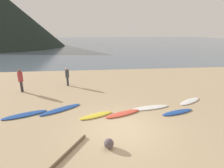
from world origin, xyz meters
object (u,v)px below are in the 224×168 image
(person_1, at_px, (67,75))
(driftwood_log, at_px, (68,152))
(surfboard_0, at_px, (25,115))
(surfboard_3, at_px, (123,114))
(surfboard_4, at_px, (150,108))
(surfboard_1, at_px, (61,109))
(surfboard_6, at_px, (190,101))
(person_0, at_px, (20,79))
(surfboard_2, at_px, (96,115))
(beach_rock_near, at_px, (109,143))
(surfboard_5, at_px, (177,112))

(person_1, distance_m, driftwood_log, 8.98)
(surfboard_0, relative_size, surfboard_3, 1.07)
(surfboard_3, xyz_separation_m, surfboard_4, (1.79, 0.63, -0.01))
(surfboard_1, xyz_separation_m, surfboard_6, (8.21, 0.37, -0.01))
(surfboard_3, bearing_deg, driftwood_log, -152.74)
(surfboard_4, relative_size, surfboard_6, 1.17)
(surfboard_6, bearing_deg, surfboard_1, 151.57)
(surfboard_3, height_order, person_0, person_0)
(surfboard_2, height_order, beach_rock_near, beach_rock_near)
(surfboard_6, xyz_separation_m, person_1, (-8.37, 4.53, 0.88))
(person_0, distance_m, person_1, 3.48)
(person_1, bearing_deg, beach_rock_near, 40.31)
(surfboard_4, bearing_deg, surfboard_3, -170.36)
(surfboard_2, distance_m, person_0, 7.25)
(surfboard_4, distance_m, person_0, 9.65)
(surfboard_5, distance_m, person_0, 11.17)
(surfboard_1, height_order, beach_rock_near, beach_rock_near)
(surfboard_1, bearing_deg, person_1, 57.86)
(surfboard_2, bearing_deg, surfboard_4, -11.17)
(person_1, bearing_deg, person_0, -45.62)
(surfboard_3, height_order, person_1, person_1)
(surfboard_2, relative_size, surfboard_5, 0.93)
(surfboard_3, xyz_separation_m, surfboard_6, (4.68, 1.33, -0.01))
(person_1, xyz_separation_m, beach_rock_near, (2.62, -8.74, -0.72))
(surfboard_4, relative_size, beach_rock_near, 5.97)
(surfboard_5, distance_m, person_1, 9.12)
(surfboard_5, relative_size, beach_rock_near, 5.21)
(surfboard_5, bearing_deg, surfboard_1, 153.89)
(surfboard_6, bearing_deg, beach_rock_near, -174.79)
(beach_rock_near, bearing_deg, surfboard_0, 142.16)
(surfboard_4, height_order, person_0, person_0)
(surfboard_5, xyz_separation_m, person_0, (-10.04, 4.79, 1.00))
(surfboard_5, bearing_deg, person_1, 121.94)
(surfboard_4, distance_m, surfboard_5, 1.54)
(surfboard_5, height_order, surfboard_6, surfboard_5)
(surfboard_2, bearing_deg, surfboard_6, -10.31)
(surfboard_0, height_order, surfboard_6, surfboard_0)
(surfboard_6, distance_m, person_1, 9.56)
(surfboard_1, height_order, surfboard_4, surfboard_1)
(surfboard_2, bearing_deg, driftwood_log, -134.20)
(person_0, bearing_deg, surfboard_2, -19.45)
(surfboard_0, relative_size, surfboard_5, 1.13)
(surfboard_2, xyz_separation_m, surfboard_6, (6.16, 1.38, -0.01))
(surfboard_3, distance_m, beach_rock_near, 3.08)
(surfboard_2, height_order, surfboard_4, surfboard_2)
(surfboard_2, bearing_deg, surfboard_1, 130.82)
(surfboard_0, height_order, surfboard_4, surfboard_0)
(surfboard_2, xyz_separation_m, beach_rock_near, (0.41, -2.83, 0.15))
(surfboard_5, height_order, driftwood_log, driftwood_log)
(surfboard_5, xyz_separation_m, person_1, (-6.79, 6.02, 0.87))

